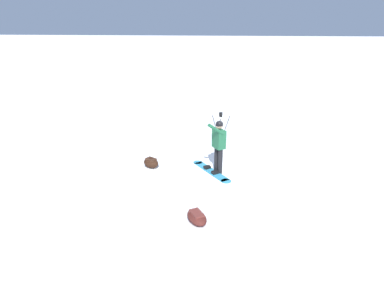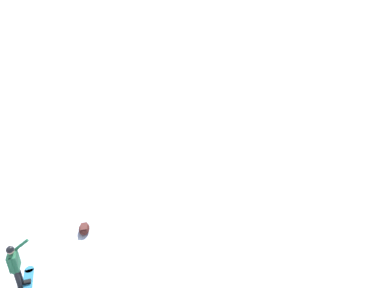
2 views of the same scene
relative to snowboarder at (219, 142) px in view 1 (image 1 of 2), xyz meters
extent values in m
plane|color=white|center=(-0.31, -0.27, -0.99)|extent=(300.00, 300.00, 0.00)
cylinder|color=black|center=(-0.07, 0.08, -0.60)|extent=(0.14, 0.14, 0.80)
cylinder|color=black|center=(0.06, -0.09, -0.60)|extent=(0.14, 0.14, 0.80)
cube|color=#1E5938|center=(-0.01, 0.00, 0.08)|extent=(0.45, 0.48, 0.56)
sphere|color=tan|center=(-0.01, 0.00, 0.50)|extent=(0.22, 0.22, 0.22)
sphere|color=black|center=(-0.01, 0.00, 0.53)|extent=(0.23, 0.23, 0.23)
cylinder|color=#1E5938|center=(0.08, 0.28, 0.47)|extent=(0.46, 0.38, 0.40)
cylinder|color=#1E5938|center=(0.10, -0.18, 0.08)|extent=(0.09, 0.09, 0.56)
cube|color=teal|center=(0.21, 0.00, -0.98)|extent=(1.23, 1.40, 0.02)
cylinder|color=teal|center=(-0.30, 0.61, -0.98)|extent=(0.30, 0.30, 0.02)
cylinder|color=teal|center=(0.71, -0.60, -0.98)|extent=(0.30, 0.30, 0.02)
cube|color=black|center=(0.07, 0.17, -0.93)|extent=(0.24, 0.24, 0.08)
cube|color=black|center=(0.35, -0.16, -0.93)|extent=(0.24, 0.24, 0.08)
ellipsoid|color=#4C1E19|center=(0.23, 2.81, -0.86)|extent=(0.69, 0.76, 0.26)
cube|color=brown|center=(0.23, 2.81, -0.77)|extent=(0.41, 0.45, 0.08)
cylinder|color=#262628|center=(0.14, -2.42, -0.46)|extent=(0.05, 0.37, 1.07)
cylinder|color=#262628|center=(-0.02, -2.65, -0.46)|extent=(0.36, 0.15, 1.07)
cylinder|color=#262628|center=(0.31, -2.66, -0.46)|extent=(0.35, 0.17, 1.07)
cube|color=black|center=(0.15, -2.59, 0.09)|extent=(0.10, 0.10, 0.06)
cube|color=black|center=(0.15, -2.59, 0.17)|extent=(0.12, 0.16, 0.10)
ellipsoid|color=black|center=(2.12, 0.01, -0.84)|extent=(0.64, 0.58, 0.32)
cube|color=#402618|center=(2.12, 0.01, -0.72)|extent=(0.39, 0.35, 0.08)
camera|label=1|loc=(-0.70, 9.09, 3.25)|focal=30.22mm
camera|label=2|loc=(7.82, -5.24, 8.09)|focal=33.73mm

